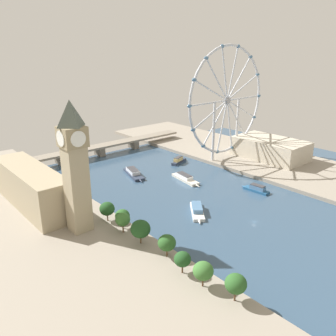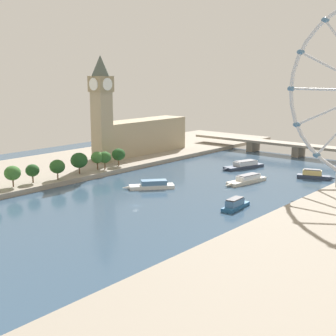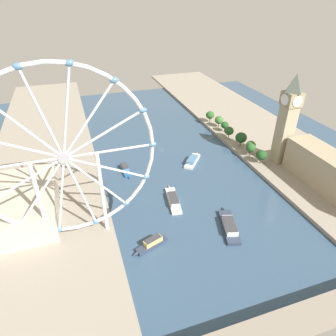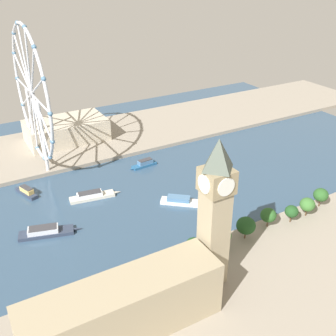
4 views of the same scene
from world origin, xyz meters
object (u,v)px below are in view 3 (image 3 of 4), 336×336
at_px(tour_boat_1, 229,226).
at_px(tour_boat_3, 151,244).
at_px(river_bridge, 292,325).
at_px(tour_boat_4, 192,160).
at_px(riverside_hall, 26,204).
at_px(tour_boat_0, 125,169).
at_px(parliament_block, 334,175).
at_px(ferris_wheel, 64,159).
at_px(clock_tower, 287,119).
at_px(tour_boat_2, 173,199).

relative_size(tour_boat_1, tour_boat_3, 1.54).
distance_m(river_bridge, tour_boat_4, 158.28).
xyz_separation_m(riverside_hall, tour_boat_1, (-123.60, 52.28, -9.97)).
xyz_separation_m(riverside_hall, tour_boat_0, (-73.41, -38.08, -9.87)).
height_order(parliament_block, tour_boat_4, parliament_block).
bearing_deg(tour_boat_0, river_bridge, 10.07).
bearing_deg(ferris_wheel, riverside_hall, -44.18).
xyz_separation_m(clock_tower, tour_boat_0, (131.56, -29.84, -40.32)).
height_order(river_bridge, tour_boat_1, river_bridge).
bearing_deg(riverside_hall, tour_boat_2, 171.72).
xyz_separation_m(clock_tower, riverside_hall, (204.97, 8.24, -30.45)).
distance_m(tour_boat_0, tour_boat_4, 60.37).
bearing_deg(tour_boat_3, riverside_hall, -55.33).
bearing_deg(tour_boat_4, river_bridge, -147.04).
bearing_deg(tour_boat_3, tour_boat_4, -145.28).
distance_m(clock_tower, riverside_hall, 207.39).
xyz_separation_m(tour_boat_3, tour_boat_4, (-62.39, -86.03, -0.45)).
bearing_deg(tour_boat_4, parliament_block, -94.12).
bearing_deg(tour_boat_4, tour_boat_1, -147.02).
distance_m(parliament_block, tour_boat_1, 91.56).
relative_size(tour_boat_1, tour_boat_2, 1.03).
distance_m(ferris_wheel, tour_boat_1, 109.79).
height_order(parliament_block, ferris_wheel, ferris_wheel).
relative_size(tour_boat_3, tour_boat_4, 0.89).
distance_m(ferris_wheel, tour_boat_3, 71.08).
relative_size(tour_boat_0, tour_boat_4, 0.88).
bearing_deg(river_bridge, parliament_block, -140.55).
relative_size(clock_tower, tour_boat_1, 2.06).
bearing_deg(river_bridge, ferris_wheel, -47.72).
bearing_deg(parliament_block, tour_boat_4, -43.73).
bearing_deg(riverside_hall, tour_boat_4, -165.63).
distance_m(riverside_hall, river_bridge, 168.57).
height_order(riverside_hall, tour_boat_1, riverside_hall).
bearing_deg(tour_boat_0, riverside_hall, -67.12).
distance_m(ferris_wheel, riverside_hall, 62.31).
height_order(clock_tower, riverside_hall, clock_tower).
distance_m(parliament_block, river_bridge, 127.36).
bearing_deg(parliament_block, tour_boat_1, 6.45).
bearing_deg(riverside_hall, tour_boat_1, 157.07).
relative_size(riverside_hall, tour_boat_4, 2.49).
bearing_deg(tour_boat_4, ferris_wheel, 161.73).
distance_m(tour_boat_2, tour_boat_4, 59.99).
bearing_deg(tour_boat_4, tour_boat_3, -176.34).
xyz_separation_m(parliament_block, tour_boat_0, (140.06, -80.20, -14.09)).
distance_m(river_bridge, tour_boat_3, 83.80).
bearing_deg(tour_boat_2, clock_tower, -69.24).
xyz_separation_m(parliament_block, ferris_wheel, (182.43, -11.95, 40.58)).
bearing_deg(tour_boat_2, ferris_wheel, 112.04).
relative_size(clock_tower, riverside_hall, 1.14).
bearing_deg(clock_tower, riverside_hall, 2.30).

